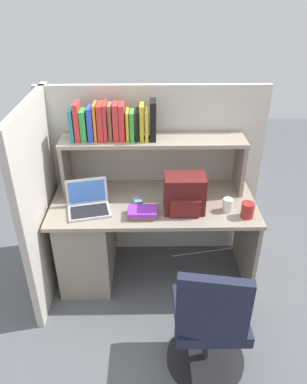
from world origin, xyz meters
The scene contains 13 objects.
ground_plane centered at (0.00, 0.00, 0.00)m, with size 8.00×8.00×0.00m, color #595B60.
desk centered at (-0.39, 0.00, 0.40)m, with size 1.60×0.70×0.73m.
cubicle_partition_rear centered at (0.00, 0.38, 0.78)m, with size 1.84×0.05×1.55m, color #BCB5A8.
cubicle_partition_left centered at (-0.85, -0.05, 0.78)m, with size 0.05×1.06×1.55m, color #BCB5A8.
overhead_hutch centered at (0.00, 0.20, 1.08)m, with size 1.44×0.28×0.45m.
reference_books_on_shelf centered at (-0.31, 0.20, 1.31)m, with size 0.64×0.18×0.30m.
laptop centered at (-0.49, -0.10, 0.78)m, with size 0.36×0.31×0.22m.
backpack centered at (0.23, -0.12, 0.87)m, with size 0.30×0.22×0.29m.
computer_mouse centered at (-0.13, -0.01, 0.75)m, with size 0.06×0.10×0.03m, color #7299C6.
paper_cup centered at (0.56, -0.13, 0.78)m, with size 0.08×0.08×0.10m, color white.
snack_canister centered at (0.68, -0.22, 0.79)m, with size 0.10×0.10×0.12m, color maroon.
desk_book_stack centered at (-0.08, -0.19, 0.76)m, with size 0.21×0.18×0.06m.
office_chair centered at (0.33, -0.93, 0.39)m, with size 0.52×0.52×0.93m.
Camera 1 is at (-0.04, -2.48, 2.27)m, focal length 34.79 mm.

